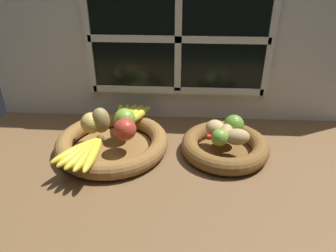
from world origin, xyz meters
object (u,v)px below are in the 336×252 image
Objects in this scene: fruit_bowl_right at (225,146)px; apple_green_back at (125,119)px; apple_golden_left at (91,123)px; banana_bunch_front at (85,152)px; potato_small at (237,137)px; lime_far at (234,125)px; apple_red_right at (125,129)px; banana_bunch_back at (129,115)px; lime_near at (220,137)px; potato_oblong at (215,128)px; potato_back at (231,126)px; chili_pepper at (225,137)px; potato_large at (226,132)px; pear_brown at (101,120)px; fruit_bowl_left at (112,143)px.

apple_green_back reaches higher than fruit_bowl_right.
banana_bunch_front is (1.63, -13.91, -2.03)cm from apple_golden_left.
potato_small is 1.21× the size of lime_far.
apple_red_right reaches higher than banana_bunch_back.
lime_near is at bearing -173.33° from potato_small.
apple_golden_left is 14.77cm from banana_bunch_back.
apple_golden_left is 40.04cm from potato_oblong.
potato_oblong is 6.24cm from lime_near.
chili_pepper is at bearing -114.83° from potato_back.
apple_red_right is 1.35× the size of lime_near.
chili_pepper is (2.01, 2.84, -1.74)cm from lime_near.
potato_large is at bearing 56.31° from lime_near.
apple_golden_left is at bearing 175.70° from chili_pepper.
banana_bunch_front is 25.62cm from banana_bunch_back.
apple_red_right reaches higher than chili_pepper.
lime_far is (0.94, -0.48, 0.84)cm from potato_back.
potato_small is at bearing -35.07° from chili_pepper.
apple_red_right is at bearing -79.03° from apple_green_back.
banana_bunch_back is 2.74× the size of lime_far.
apple_golden_left is 1.16× the size of potato_oblong.
lime_far is (35.52, -7.96, 1.74)cm from banana_bunch_back.
potato_large reaches higher than banana_bunch_back.
potato_small is (35.69, -14.50, 1.05)cm from banana_bunch_back.
banana_bunch_front is 2.84× the size of potato_back.
pear_brown is 42.26cm from potato_back.
potato_large is (40.31, -1.78, -2.00)cm from pear_brown.
fruit_bowl_right is 3.23× the size of pear_brown.
apple_red_right reaches higher than lime_near.
lime_far is at bearing 2.39° from pear_brown.
pear_brown is 12.69cm from banana_bunch_back.
fruit_bowl_right is at bearing 0.00° from fruit_bowl_left.
apple_green_back is at bearing 100.97° from apple_red_right.
potato_large is 4.21cm from potato_oblong.
pear_brown reaches higher than chili_pepper.
banana_bunch_back is (0.28, 6.81, -2.10)cm from apple_green_back.
lime_near is at bearing -8.05° from pear_brown.
fruit_bowl_left is 6.12× the size of potato_oblong.
banana_bunch_back is 34.72cm from potato_large.
apple_golden_left is at bearing -136.42° from banana_bunch_back.
apple_golden_left is 1.08× the size of lime_far.
fruit_bowl_left is 4.21× the size of pear_brown.
potato_oblong is (28.34, 4.85, -1.12)cm from apple_red_right.
apple_golden_left is at bearing 178.08° from fruit_bowl_right.
apple_red_right is 9.58cm from pear_brown.
fruit_bowl_right is 43.74cm from banana_bunch_front.
banana_bunch_back reaches higher than fruit_bowl_right.
banana_bunch_front is at bearing -158.60° from potato_oblong.
apple_green_back is 1.03× the size of apple_golden_left.
banana_bunch_back is 38.54cm from potato_small.
lime_near reaches higher than chili_pepper.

